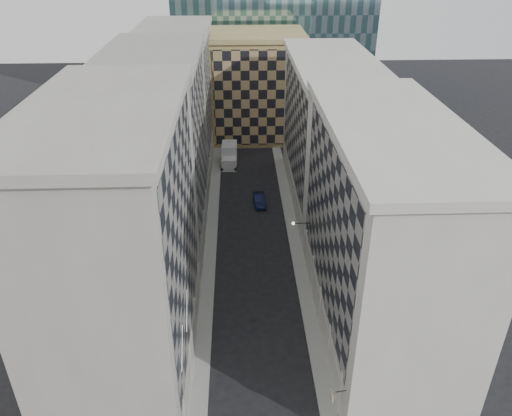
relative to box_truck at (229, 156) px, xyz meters
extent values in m
cube|color=#979792|center=(-2.16, -24.22, -1.36)|extent=(1.50, 100.00, 0.15)
cube|color=#979792|center=(8.34, -24.22, -1.36)|extent=(1.50, 100.00, 0.15)
cube|color=gray|center=(-7.91, -43.22, 10.06)|extent=(10.00, 22.00, 23.00)
cube|color=gray|center=(-3.03, -43.22, 11.56)|extent=(0.25, 19.36, 18.00)
cube|color=gray|center=(-3.11, -43.22, 0.16)|extent=(0.45, 21.12, 3.20)
cube|color=gray|center=(-7.91, -43.22, 21.91)|extent=(10.80, 22.80, 0.70)
cylinder|color=gray|center=(-3.26, -45.97, 0.76)|extent=(0.90, 0.90, 4.40)
cylinder|color=gray|center=(-3.26, -40.47, 0.76)|extent=(0.90, 0.90, 4.40)
cylinder|color=gray|center=(-3.26, -34.97, 0.76)|extent=(0.90, 0.90, 4.40)
cube|color=gray|center=(-7.91, -21.22, 9.56)|extent=(10.00, 22.00, 22.00)
cube|color=gray|center=(-3.03, -21.22, 11.06)|extent=(0.25, 19.36, 17.00)
cube|color=gray|center=(-3.11, -21.22, 0.16)|extent=(0.45, 21.12, 3.20)
cube|color=gray|center=(-7.91, -21.22, 20.91)|extent=(10.80, 22.80, 0.70)
cylinder|color=gray|center=(-3.26, -29.47, 0.76)|extent=(0.90, 0.90, 4.40)
cylinder|color=gray|center=(-3.26, -23.97, 0.76)|extent=(0.90, 0.90, 4.40)
cylinder|color=gray|center=(-3.26, -18.47, 0.76)|extent=(0.90, 0.90, 4.40)
cylinder|color=gray|center=(-3.26, -12.97, 0.76)|extent=(0.90, 0.90, 4.40)
cube|color=gray|center=(-7.91, 0.78, 9.06)|extent=(10.00, 22.00, 21.00)
cube|color=gray|center=(-3.03, 0.78, 10.56)|extent=(0.25, 19.36, 16.00)
cube|color=gray|center=(-3.11, 0.78, 0.16)|extent=(0.45, 21.12, 3.20)
cube|color=gray|center=(-7.91, 0.78, 19.91)|extent=(10.80, 22.80, 0.70)
cylinder|color=gray|center=(-3.26, -7.47, 0.76)|extent=(0.90, 0.90, 4.40)
cylinder|color=gray|center=(-3.26, -1.97, 0.76)|extent=(0.90, 0.90, 4.40)
cylinder|color=gray|center=(-3.26, 3.53, 0.76)|extent=(0.90, 0.90, 4.40)
cylinder|color=gray|center=(-3.26, 9.03, 0.76)|extent=(0.90, 0.90, 4.40)
cube|color=beige|center=(14.09, -39.22, 8.56)|extent=(10.00, 26.00, 20.00)
cube|color=gray|center=(9.21, -39.22, 10.06)|extent=(0.25, 22.88, 15.00)
cube|color=beige|center=(9.29, -39.22, 0.16)|extent=(0.45, 24.96, 3.20)
cube|color=beige|center=(14.09, -39.22, 18.91)|extent=(10.80, 26.80, 0.70)
cylinder|color=beige|center=(9.44, -49.62, 0.76)|extent=(0.90, 0.90, 4.40)
cylinder|color=beige|center=(9.44, -44.42, 0.76)|extent=(0.90, 0.90, 4.40)
cylinder|color=beige|center=(9.44, -39.22, 0.76)|extent=(0.90, 0.90, 4.40)
cylinder|color=beige|center=(9.44, -34.02, 0.76)|extent=(0.90, 0.90, 4.40)
cylinder|color=beige|center=(9.44, -28.82, 0.76)|extent=(0.90, 0.90, 4.40)
cube|color=beige|center=(14.09, -12.22, 8.06)|extent=(10.00, 28.00, 19.00)
cube|color=gray|center=(9.21, -12.22, 9.56)|extent=(0.25, 24.64, 14.00)
cube|color=beige|center=(9.29, -12.22, 0.16)|extent=(0.45, 26.88, 3.20)
cube|color=beige|center=(14.09, -12.22, 17.91)|extent=(10.80, 28.80, 0.70)
cube|color=#A08854|center=(5.09, 13.78, 7.56)|extent=(16.00, 14.00, 18.00)
cube|color=tan|center=(5.09, 6.68, 7.56)|extent=(15.20, 0.25, 16.50)
cube|color=#A08854|center=(5.09, 13.78, 16.96)|extent=(16.80, 14.80, 0.80)
cube|color=#2A2420|center=(3.09, 27.78, 12.56)|extent=(6.00, 6.00, 28.00)
cylinder|color=gray|center=(-2.81, -50.22, 6.56)|extent=(0.10, 2.33, 2.33)
cylinder|color=gray|center=(-2.81, -46.22, 6.56)|extent=(0.10, 2.33, 2.33)
cylinder|color=black|center=(8.19, -30.22, 4.76)|extent=(1.80, 0.08, 0.08)
sphere|color=#FFE5B2|center=(7.29, -30.22, 4.76)|extent=(0.36, 0.36, 0.36)
cube|color=silver|center=(-0.06, -2.01, -0.48)|extent=(2.42, 2.62, 1.92)
cube|color=silver|center=(0.02, 0.76, 0.21)|extent=(2.56, 3.91, 3.31)
cylinder|color=black|center=(-1.15, -2.84, -0.96)|extent=(0.35, 0.97, 0.96)
cylinder|color=black|center=(0.99, -2.89, -0.96)|extent=(0.35, 0.97, 0.96)
cylinder|color=black|center=(-1.01, 2.07, -0.96)|extent=(0.35, 0.97, 0.96)
cylinder|color=black|center=(1.12, 2.01, -0.96)|extent=(0.35, 0.97, 0.96)
imported|color=#0F1538|center=(4.35, -14.31, -0.72)|extent=(1.75, 4.46, 1.44)
cylinder|color=black|center=(8.69, -51.22, 2.79)|extent=(0.86, 0.18, 0.06)
cube|color=#C2B28E|center=(7.99, -51.22, 2.36)|extent=(0.17, 0.76, 0.75)
camera|label=1|loc=(1.42, -76.53, 32.38)|focal=35.00mm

